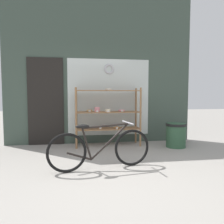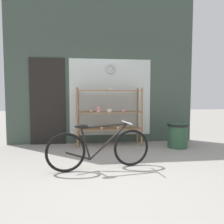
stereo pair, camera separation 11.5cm
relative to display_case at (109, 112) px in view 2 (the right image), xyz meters
The scene contains 5 objects.
ground_plane 2.44m from the display_case, 92.97° to the right, with size 30.00×30.00×0.00m, color gray.
storefront_facade 1.07m from the display_case, 113.09° to the left, with size 4.66×0.13×3.74m.
display_case is the anchor object (origin of this frame).
bicycle 1.76m from the display_case, 101.25° to the right, with size 1.70×0.48×0.75m.
trash_bin 1.68m from the display_case, 14.57° to the right, with size 0.47×0.47×0.55m.
Camera 2 is at (-0.43, -2.84, 1.19)m, focal length 35.00 mm.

